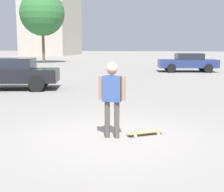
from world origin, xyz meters
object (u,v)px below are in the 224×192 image
car_parked_near (10,73)px  car_parked_far (188,62)px  person (112,91)px  skateboard (145,132)px

car_parked_near → car_parked_far: (11.77, -8.24, -0.01)m
car_parked_far → car_parked_near: bearing=45.1°
car_parked_far → person: bearing=73.5°
person → car_parked_far: size_ratio=0.35×
skateboard → car_parked_far: bearing=-127.7°
skateboard → person: bearing=-7.8°
person → skateboard: 1.23m
person → skateboard: person is taller
car_parked_near → car_parked_far: car_parked_near is taller
skateboard → car_parked_near: car_parked_near is taller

